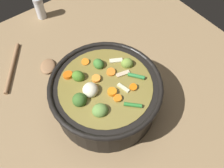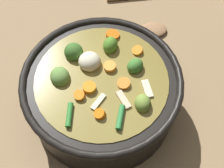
% 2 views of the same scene
% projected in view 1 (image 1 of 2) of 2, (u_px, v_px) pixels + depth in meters
% --- Properties ---
extents(ground_plane, '(1.10, 1.10, 0.00)m').
position_uv_depth(ground_plane, '(106.00, 105.00, 0.75)').
color(ground_plane, '#8C704C').
extents(cooking_pot, '(0.32, 0.32, 0.14)m').
position_uv_depth(cooking_pot, '(106.00, 95.00, 0.70)').
color(cooking_pot, black).
rests_on(cooking_pot, ground_plane).
extents(wooden_spoon, '(0.20, 0.20, 0.01)m').
position_uv_depth(wooden_spoon, '(32.00, 67.00, 0.83)').
color(wooden_spoon, '#916945').
rests_on(wooden_spoon, ground_plane).
extents(salt_shaker, '(0.04, 0.04, 0.09)m').
position_uv_depth(salt_shaker, '(40.00, 8.00, 0.94)').
color(salt_shaker, silver).
rests_on(salt_shaker, ground_plane).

